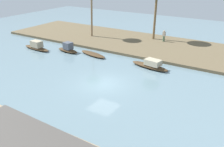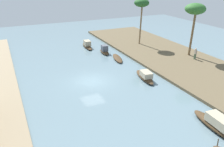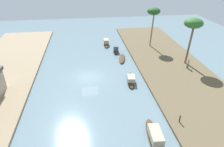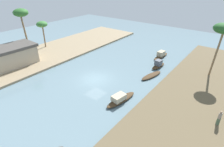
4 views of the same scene
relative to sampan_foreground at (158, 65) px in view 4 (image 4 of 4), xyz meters
name	(u,v)px [view 4 (image 4 of 4)]	position (x,y,z in m)	size (l,w,h in m)	color
river_water	(95,79)	(-9.14, 5.51, -0.44)	(73.86, 73.86, 0.00)	slate
riverbank_left	(192,118)	(-9.14, -7.93, -0.29)	(46.99, 10.99, 0.32)	brown
riverbank_right	(41,56)	(-9.14, 18.94, -0.29)	(46.99, 10.99, 0.32)	#937F60
sampan_foreground	(158,65)	(0.00, 0.00, 0.00)	(3.33, 1.37, 1.28)	#47331E
sampan_open_hull	(120,99)	(-11.24, -0.42, -0.06)	(4.55, 1.77, 1.03)	#47331E
sampan_downstream_large	(161,55)	(4.15, 1.38, -0.02)	(4.58, 1.36, 1.18)	#47331E
sampan_with_tall_canopy	(151,75)	(-3.51, -0.56, -0.27)	(4.23, 1.91, 0.35)	#47331E
person_on_near_bank	(219,118)	(-8.79, -10.18, 0.59)	(0.43, 0.37, 1.58)	#4C664C
palm_tree_left_far	(223,30)	(1.59, -7.36, 6.50)	(2.47, 2.47, 7.50)	#7F6647
palm_tree_right_tall	(21,14)	(-9.37, 22.19, 6.84)	(2.53, 2.53, 7.91)	#7F6647
palm_tree_right_short	(42,25)	(-5.77, 22.16, 4.33)	(2.10, 2.10, 5.16)	brown
riverside_building	(6,57)	(-14.92, 18.78, 1.45)	(9.14, 4.58, 3.12)	tan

